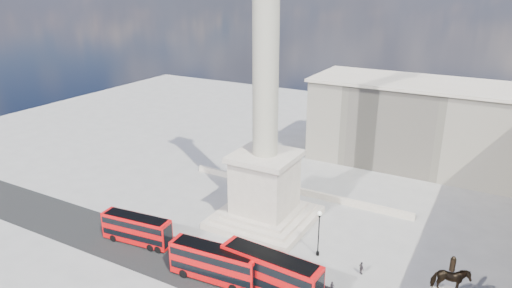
{
  "coord_description": "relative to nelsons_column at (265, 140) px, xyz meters",
  "views": [
    {
      "loc": [
        28.89,
        -49.39,
        33.99
      ],
      "look_at": [
        1.14,
        0.28,
        13.94
      ],
      "focal_mm": 32.0,
      "sensor_mm": 36.0,
      "label": 1
    }
  ],
  "objects": [
    {
      "name": "red_bus_a",
      "position": [
        -12.27,
        -14.22,
        -10.76
      ],
      "size": [
        10.35,
        3.4,
        4.12
      ],
      "rotation": [
        0.0,
        0.0,
        0.11
      ],
      "color": "red",
      "rests_on": "ground"
    },
    {
      "name": "asphalt_road",
      "position": [
        5.0,
        -15.0,
        -12.91
      ],
      "size": [
        120.0,
        9.0,
        0.01
      ],
      "primitive_type": "cube",
      "color": "black",
      "rests_on": "ground"
    },
    {
      "name": "pedestrian_crossing",
      "position": [
        16.86,
        -6.18,
        -12.07
      ],
      "size": [
        1.0,
        0.98,
        1.69
      ],
      "primitive_type": "imported",
      "rotation": [
        0.0,
        0.0,
        2.38
      ],
      "color": "#2A2428",
      "rests_on": "ground"
    },
    {
      "name": "building_northeast",
      "position": [
        20.0,
        35.0,
        -4.59
      ],
      "size": [
        51.0,
        17.0,
        16.6
      ],
      "color": "#B1A891",
      "rests_on": "ground"
    },
    {
      "name": "red_bus_b",
      "position": [
        1.8,
        -16.02,
        -10.54
      ],
      "size": [
        11.36,
        3.43,
        4.54
      ],
      "rotation": [
        0.0,
        0.0,
        0.08
      ],
      "color": "red",
      "rests_on": "ground"
    },
    {
      "name": "ground",
      "position": [
        0.0,
        -5.0,
        -12.92
      ],
      "size": [
        180.0,
        180.0,
        0.0
      ],
      "primitive_type": "plane",
      "color": "gray",
      "rests_on": "ground"
    },
    {
      "name": "red_bus_c",
      "position": [
        8.78,
        -14.82,
        -10.31
      ],
      "size": [
        12.44,
        3.64,
        4.98
      ],
      "rotation": [
        0.0,
        0.0,
        -0.07
      ],
      "color": "red",
      "rests_on": "ground"
    },
    {
      "name": "victorian_lamp",
      "position": [
        10.61,
        -4.94,
        -9.11
      ],
      "size": [
        0.55,
        0.55,
        6.47
      ],
      "rotation": [
        0.0,
        0.0,
        0.11
      ],
      "color": "black",
      "rests_on": "ground"
    },
    {
      "name": "nelsons_column",
      "position": [
        0.0,
        0.0,
        0.0
      ],
      "size": [
        14.0,
        14.0,
        49.85
      ],
      "color": "beige",
      "rests_on": "ground"
    },
    {
      "name": "balustrade_wall",
      "position": [
        0.0,
        11.0,
        -12.37
      ],
      "size": [
        40.0,
        0.6,
        1.1
      ],
      "primitive_type": "cube",
      "color": "beige",
      "rests_on": "ground"
    },
    {
      "name": "pedestrian_walking",
      "position": [
        15.01,
        -11.5,
        -12.15
      ],
      "size": [
        0.58,
        0.4,
        1.53
      ],
      "primitive_type": "imported",
      "rotation": [
        0.0,
        0.0,
        0.05
      ],
      "color": "#2A2428",
      "rests_on": "ground"
    }
  ]
}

